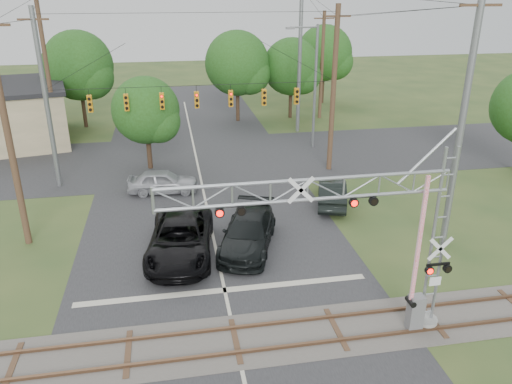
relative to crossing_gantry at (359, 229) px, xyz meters
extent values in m
plane|color=#2D4620|center=(-4.45, -1.64, -4.58)|extent=(160.00, 160.00, 0.00)
cube|color=#272729|center=(-4.45, 8.36, -4.57)|extent=(14.00, 90.00, 0.02)
cube|color=#272729|center=(-4.45, 22.36, -4.57)|extent=(90.00, 12.00, 0.02)
cube|color=#4E4943|center=(-4.45, 0.36, -4.56)|extent=(90.00, 3.20, 0.05)
cube|color=brown|center=(-4.45, -0.36, -4.49)|extent=(90.00, 0.12, 0.14)
cube|color=brown|center=(-4.45, 1.08, -4.49)|extent=(90.00, 0.12, 0.14)
cylinder|color=gray|center=(3.16, 0.06, -4.43)|extent=(0.93, 0.93, 0.31)
cube|color=silver|center=(3.11, -0.25, -2.36)|extent=(0.46, 0.03, 0.36)
cube|color=slate|center=(2.54, -0.14, -3.81)|extent=(0.57, 0.46, 1.55)
cube|color=red|center=(2.28, -0.14, -0.66)|extent=(0.14, 0.09, 5.16)
cylinder|color=slate|center=(-13.95, 18.36, 1.17)|extent=(0.32, 0.32, 11.50)
cylinder|color=#483621|center=(5.05, 18.36, 1.17)|extent=(0.36, 0.36, 11.50)
cylinder|color=black|center=(-4.45, 18.36, 1.88)|extent=(19.00, 0.03, 0.03)
cube|color=#C57A0D|center=(-11.30, 18.36, 0.93)|extent=(0.30, 0.30, 1.10)
cube|color=#C57A0D|center=(-9.02, 18.36, 0.93)|extent=(0.30, 0.30, 1.10)
cube|color=#C57A0D|center=(-6.73, 18.36, 0.93)|extent=(0.30, 0.30, 1.10)
cube|color=#C57A0D|center=(-4.45, 18.36, 0.93)|extent=(0.30, 0.30, 1.10)
cube|color=#C57A0D|center=(-2.16, 18.36, 0.93)|extent=(0.30, 0.30, 1.10)
cube|color=#C57A0D|center=(0.12, 18.36, 0.93)|extent=(0.30, 0.30, 1.10)
cube|color=#C57A0D|center=(2.41, 18.36, 0.93)|extent=(0.30, 0.30, 1.10)
imported|color=black|center=(-6.21, 7.40, -3.66)|extent=(3.84, 6.96, 1.84)
imported|color=black|center=(-2.77, 7.62, -3.72)|extent=(4.19, 6.38, 1.72)
imported|color=#94959A|center=(-7.03, 15.95, -3.81)|extent=(4.65, 2.18, 1.54)
imported|color=black|center=(3.23, 12.22, -3.80)|extent=(2.98, 5.03, 1.56)
cylinder|color=slate|center=(5.41, 23.92, 0.33)|extent=(0.22, 0.22, 9.83)
cylinder|color=slate|center=(4.32, 23.92, 5.03)|extent=(2.19, 0.13, 0.13)
cube|color=slate|center=(3.22, 23.92, 4.98)|extent=(0.66, 0.27, 0.16)
cylinder|color=#483621|center=(-15.25, 26.02, 1.66)|extent=(0.34, 0.34, 12.50)
cylinder|color=slate|center=(5.39, 28.89, 1.91)|extent=(0.34, 0.34, 12.99)
cylinder|color=#483621|center=(-14.09, 10.16, 1.23)|extent=(0.34, 0.34, 11.63)
cylinder|color=slate|center=(7.34, 6.17, 1.65)|extent=(0.34, 0.34, 12.47)
cube|color=#483621|center=(7.34, 6.17, 7.19)|extent=(2.00, 0.12, 0.12)
cylinder|color=#483621|center=(8.91, 33.46, 0.61)|extent=(0.34, 0.34, 10.38)
cube|color=#483621|center=(8.91, 33.46, 5.10)|extent=(2.00, 0.12, 0.12)
cylinder|color=#342317|center=(-14.22, 33.96, -2.53)|extent=(0.36, 0.36, 4.11)
sphere|color=#224814|center=(-14.22, 33.96, 1.21)|extent=(6.35, 6.35, 6.35)
cylinder|color=#342317|center=(-7.95, 20.89, -3.03)|extent=(0.36, 0.36, 3.10)
sphere|color=#224814|center=(-7.95, 20.89, -0.21)|extent=(4.80, 4.80, 4.80)
cylinder|color=#342317|center=(0.49, 33.76, -2.58)|extent=(0.36, 0.36, 4.01)
sphere|color=#224814|center=(0.49, 33.76, 1.07)|extent=(6.20, 6.20, 6.20)
cylinder|color=#342317|center=(5.98, 34.14, -2.76)|extent=(0.36, 0.36, 3.65)
sphere|color=#224814|center=(5.98, 34.14, 0.55)|extent=(5.64, 5.64, 5.64)
cylinder|color=#342317|center=(11.27, 40.22, -2.59)|extent=(0.36, 0.36, 3.99)
sphere|color=#224814|center=(11.27, 40.22, 1.03)|extent=(6.16, 6.16, 6.16)
camera|label=1|loc=(-6.40, -14.89, 7.95)|focal=35.00mm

